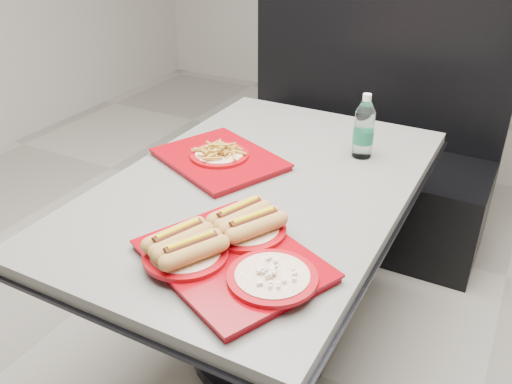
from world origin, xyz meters
The scene contains 6 objects.
ground centered at (0.00, 0.00, 0.00)m, with size 6.00×6.00×0.00m, color #A19B90.
diner_table centered at (0.00, 0.00, 0.58)m, with size 0.92×1.42×0.75m.
booth_bench centered at (0.00, 1.09, 0.40)m, with size 1.30×0.57×1.35m.
tray_near centered at (0.13, -0.41, 0.79)m, with size 0.55×0.50×0.10m.
tray_far centered at (-0.19, 0.06, 0.77)m, with size 0.51×0.47×0.08m.
water_bottle centered at (0.22, 0.35, 0.85)m, with size 0.07×0.07×0.23m.
Camera 1 is at (0.72, -1.37, 1.57)m, focal length 38.00 mm.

